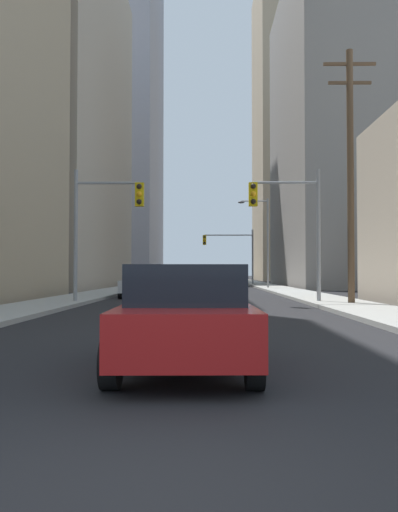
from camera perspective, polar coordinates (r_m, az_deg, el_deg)
The scene contains 14 objects.
ground_plane at distance 3.60m, azimuth -6.91°, elevation -24.96°, with size 400.00×400.00×0.00m, color black.
sidewalk_left at distance 53.70m, azimuth -6.30°, elevation -3.12°, with size 2.77×160.00×0.15m, color #9E9E99.
sidewalk_right at distance 53.60m, azimuth 6.96°, elevation -3.12°, with size 2.77×160.00×0.15m, color #9E9E99.
sedan_red at distance 7.89m, azimuth -1.31°, elevation -6.42°, with size 1.95×4.24×1.52m.
sedan_maroon at distance 21.17m, azimuth -0.57°, elevation -3.45°, with size 1.95×4.24×1.52m.
sedan_silver at distance 30.09m, azimuth -6.23°, elevation -2.92°, with size 1.95×4.20×1.52m.
traffic_signal_near_left at distance 24.58m, azimuth -9.86°, elevation 4.38°, with size 3.13×0.44×6.00m.
traffic_signal_near_right at distance 24.43m, azimuth 9.39°, elevation 4.42°, with size 3.17×0.44×6.00m.
traffic_signal_far_right at distance 58.49m, azimuth 3.32°, elevation 0.96°, with size 5.46×0.44×6.00m.
utility_pole_right at distance 23.80m, azimuth 15.63°, elevation 8.66°, with size 2.20×0.28×10.78m.
street_lamp_right at distance 45.12m, azimuth 6.72°, elevation 2.31°, with size 2.54×0.32×7.50m.
building_left_far_tower at distance 102.37m, azimuth -11.86°, elevation 14.91°, with size 25.89×26.41×61.20m, color #93939E.
building_right_mid_block at distance 56.84m, azimuth 18.77°, elevation 12.02°, with size 19.26×22.58×29.61m, color gray.
building_right_far_highrise at distance 96.60m, azimuth 12.44°, elevation 12.89°, with size 20.89×19.63×51.35m, color tan.
Camera 1 is at (0.44, -3.28, 1.42)m, focal length 38.05 mm.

